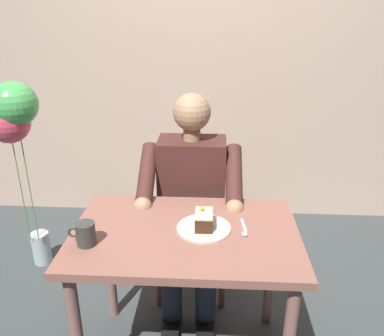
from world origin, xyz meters
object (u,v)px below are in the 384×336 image
Objects in this scene: dessert_spoon at (244,230)px; balloon_display at (15,127)px; seated_person at (191,202)px; coffee_cup at (85,233)px; dining_table at (185,251)px; cake_slice at (204,220)px; chair at (193,208)px.

balloon_display is at bearing -26.30° from dessert_spoon.
coffee_cup is (0.39, 0.55, 0.14)m from seated_person.
dining_table is 0.17m from cake_slice.
seated_person is at bearing 90.00° from chair.
cake_slice is 1.28m from balloon_display.
chair is at bearing -118.13° from coffee_cup.
dining_table is 0.44m from coffee_cup.
cake_slice reaches higher than dining_table.
cake_slice is (-0.08, -0.02, 0.15)m from dining_table.
coffee_cup is (0.39, 0.73, 0.27)m from chair.
dessert_spoon is at bearing -176.69° from dining_table.
chair is at bearing -90.00° from dining_table.
balloon_display reaches higher than coffee_cup.
dining_table is at bearing 90.00° from seated_person.
dining_table is at bearing -162.48° from coffee_cup.
chair is 1.12m from balloon_display.
dessert_spoon is (-0.64, -0.14, -0.05)m from coffee_cup.
seated_person reaches higher than cake_slice.
dessert_spoon is (-0.25, -0.01, 0.11)m from dining_table.
balloon_display reaches higher than dining_table.
seated_person is 0.49m from dessert_spoon.
coffee_cup is 0.66m from dessert_spoon.
chair is at bearing -90.00° from seated_person.
dining_table is 0.27m from dessert_spoon.
coffee_cup is at bearing 17.52° from dining_table.
dessert_spoon reaches higher than dining_table.
cake_slice reaches higher than dessert_spoon.
seated_person is at bearing -58.69° from dessert_spoon.
dining_table is at bearing 12.92° from cake_slice.
seated_person is at bearing -90.00° from dining_table.
balloon_display is at bearing -32.26° from dining_table.
dessert_spoon is (-0.25, 0.59, 0.22)m from chair.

